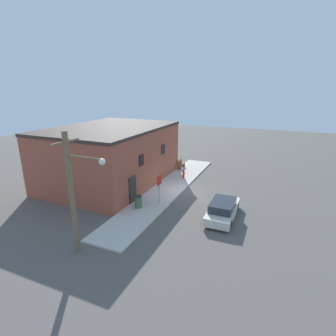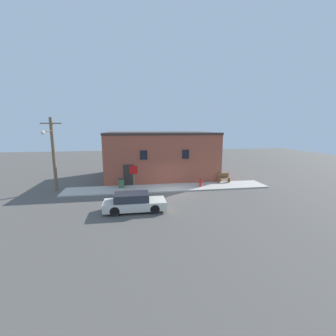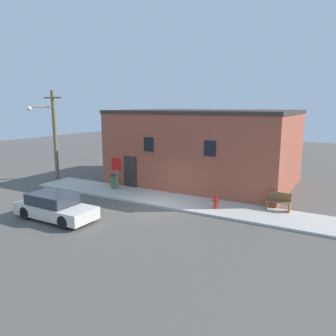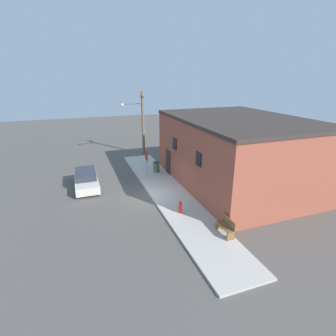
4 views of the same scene
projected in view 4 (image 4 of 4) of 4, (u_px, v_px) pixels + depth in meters
The scene contains 9 objects.
ground_plane at pixel (150, 196), 18.85m from camera, with size 80.00×80.00×0.00m, color #56514C.
sidewalk at pixel (168, 193), 19.28m from camera, with size 19.46×2.79×0.12m.
brick_building at pixel (237, 151), 20.37m from camera, with size 12.28×8.80×5.28m.
fire_hydrant at pixel (180, 207), 16.28m from camera, with size 0.42×0.20×0.79m.
stop_sign at pixel (147, 159), 21.42m from camera, with size 0.74×0.06×2.29m.
bench at pixel (226, 227), 14.07m from camera, with size 1.23×0.44×0.94m.
trash_bin at pixel (156, 167), 23.23m from camera, with size 0.55×0.55×0.91m.
utility_pole at pixel (142, 122), 27.59m from camera, with size 1.80×2.40×6.70m.
parked_car at pixel (86, 179), 20.29m from camera, with size 4.29×1.69×1.30m.
Camera 4 is at (16.49, -4.59, 8.27)m, focal length 28.00 mm.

